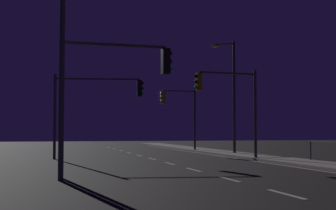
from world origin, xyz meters
TOP-DOWN VIEW (x-y plane):
  - ground_plane at (0.00, 17.50)m, footprint 112.00×112.00m
  - sidewalk_right at (6.21, 17.50)m, footprint 2.33×77.00m
  - lane_markings_center at (0.00, 21.00)m, footprint 0.14×50.00m
  - lane_edge_line at (4.80, 22.50)m, footprint 0.14×53.00m
  - traffic_light_mid_right at (4.18, 34.29)m, footprint 2.96×0.53m
  - traffic_light_near_right at (-3.63, 14.95)m, footprint 4.10×0.40m
  - traffic_light_far_left at (3.76, 22.69)m, footprint 3.76×0.63m
  - traffic_light_near_left at (-3.13, 25.87)m, footprint 5.11×0.97m
  - street_lamp_far_end at (6.19, 28.55)m, footprint 1.46×1.01m
  - street_lamp_median at (-5.32, 14.08)m, footprint 1.08×1.37m

SIDE VIEW (x-z plane):
  - ground_plane at x=0.00m, z-range 0.00..0.00m
  - lane_edge_line at x=4.80m, z-range 0.00..0.01m
  - lane_markings_center at x=0.00m, z-range 0.00..0.01m
  - sidewalk_right at x=6.21m, z-range 0.00..0.14m
  - traffic_light_near_left at x=-3.13m, z-range 1.07..5.92m
  - traffic_light_mid_right at x=4.18m, z-range 1.09..5.91m
  - traffic_light_near_right at x=-3.63m, z-range 1.03..5.98m
  - traffic_light_far_left at x=3.76m, z-range 1.14..6.02m
  - street_lamp_median at x=-5.32m, z-range 0.69..7.56m
  - street_lamp_far_end at x=6.19m, z-range 0.85..8.40m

